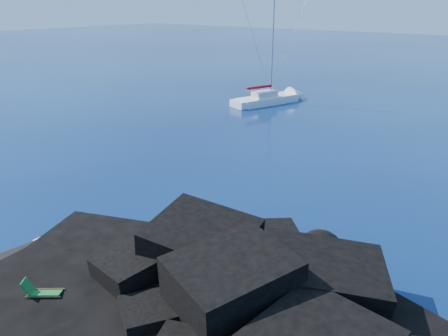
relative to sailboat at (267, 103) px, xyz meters
The scene contains 7 objects.
headland 45.85m from the sailboat, 60.26° to the right, with size 24.00×24.00×3.60m, color black, non-canonical shape.
beach 44.64m from the sailboat, 71.39° to the right, with size 8.50×6.00×0.70m, color black.
surf_foam 40.58m from the sailboat, 68.69° to the right, with size 10.00×8.00×0.06m, color white, non-canonical shape.
sailboat is the anchor object (origin of this frame).
deck_chair 46.04m from the sailboat, 70.12° to the right, with size 1.70×0.74×1.17m, color #166629, non-canonical shape.
towel 43.03m from the sailboat, 73.86° to the right, with size 2.01×0.95×0.05m, color silver.
sunbather 43.03m from the sailboat, 73.86° to the right, with size 1.60×0.39×0.21m, color #E5B378, non-canonical shape.
Camera 1 is at (23.00, -8.62, 13.48)m, focal length 35.00 mm.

